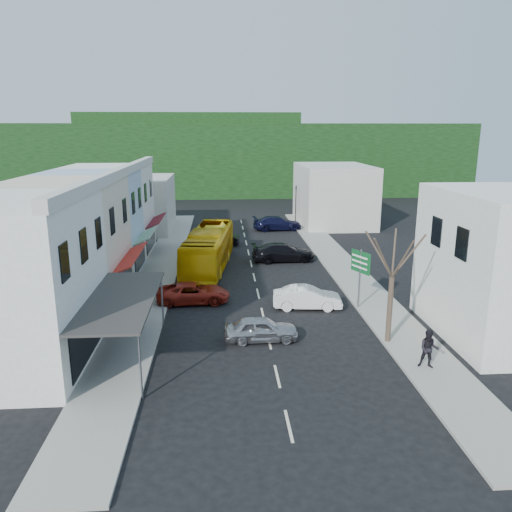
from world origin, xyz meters
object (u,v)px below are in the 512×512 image
Objects in this scene: car_red at (193,292)px; street_tree at (392,277)px; traffic_signal at (296,204)px; pedestrian_right at (429,351)px; car_white at (307,298)px; pedestrian_left at (145,293)px; bus at (209,250)px; car_silver at (261,328)px; direction_sign at (360,280)px.

car_red is 0.62× the size of street_tree.
pedestrian_right is at bearing 99.65° from traffic_signal.
car_white is 10.37m from pedestrian_left.
pedestrian_right is (4.27, -8.78, 0.30)m from car_white.
street_tree reaches higher than bus.
car_red is (-3.97, 6.42, 0.00)m from car_silver.
street_tree is (6.72, -0.82, 3.00)m from car_silver.
car_silver is 8.01m from direction_sign.
traffic_signal reaches higher than bus.
pedestrian_right reaches higher than car_silver.
street_tree is (10.69, -7.24, 3.00)m from car_red.
street_tree is 1.63× the size of traffic_signal.
bus is 9.95m from pedestrian_left.
traffic_signal is (3.69, 29.92, 1.57)m from car_white.
traffic_signal is at bearing -19.59° from pedestrian_left.
traffic_signal is at bearing 64.76° from direction_sign.
pedestrian_left is (-6.99, 5.69, 0.30)m from car_silver.
bus is 2.99× the size of direction_sign.
car_red is at bearing -70.23° from pedestrian_left.
pedestrian_right is 0.37× the size of traffic_signal.
car_red is at bearing 77.56° from traffic_signal.
traffic_signal reaches higher than car_silver.
car_white is 2.59× the size of pedestrian_left.
bus is 1.57× the size of street_tree.
bus is 2.55× the size of traffic_signal.
car_silver is at bearing -122.94° from pedestrian_left.
pedestrian_left and pedestrian_right have the same top height.
car_white is at bearing 91.76° from traffic_signal.
car_white is at bearing 148.93° from direction_sign.
bus reaches higher than car_white.
pedestrian_left is at bearing 166.10° from pedestrian_right.
pedestrian_left reaches higher than car_white.
car_white is 2.59× the size of pedestrian_right.
direction_sign is at bearing -57.14° from car_silver.
bus is at bearing 71.79° from traffic_signal.
car_red is 15.56m from pedestrian_right.
traffic_signal is at bearing 110.47° from pedestrian_right.
street_tree reaches higher than car_red.
street_tree is (9.83, -15.65, 2.15)m from bus.
bus reaches higher than pedestrian_right.
direction_sign is 0.53× the size of street_tree.
pedestrian_left reaches higher than car_silver.
direction_sign is (-1.05, 8.40, 0.94)m from pedestrian_right.
car_white is 0.96× the size of car_red.
car_white is at bearing 121.07° from street_tree.
car_red is at bearing 30.61° from car_silver.
traffic_signal reaches higher than car_red.
traffic_signal is (0.30, 35.55, -1.42)m from street_tree.
direction_sign reaches higher than pedestrian_left.
pedestrian_left is at bearing 101.11° from car_red.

